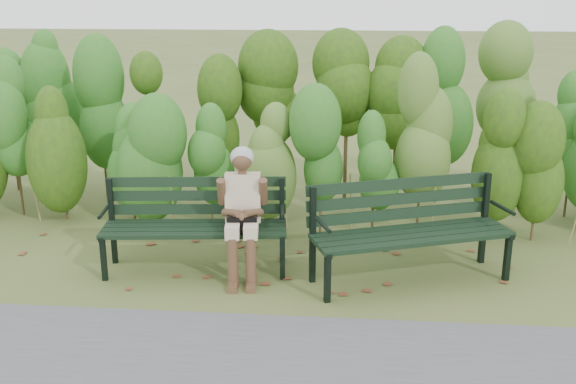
{
  "coord_description": "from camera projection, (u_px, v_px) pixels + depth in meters",
  "views": [
    {
      "loc": [
        0.59,
        -6.23,
        2.76
      ],
      "look_at": [
        0.0,
        0.35,
        0.75
      ],
      "focal_mm": 42.0,
      "sensor_mm": 36.0,
      "label": 1
    }
  ],
  "objects": [
    {
      "name": "leaf_litter",
      "position": [
        242.0,
        281.0,
        6.6
      ],
      "size": [
        5.56,
        2.21,
        0.01
      ],
      "color": "brown",
      "rests_on": "ground"
    },
    {
      "name": "bench_right",
      "position": [
        407.0,
        223.0,
        6.54
      ],
      "size": [
        2.03,
        1.26,
        0.97
      ],
      "color": "black",
      "rests_on": "ground"
    },
    {
      "name": "ground",
      "position": [
        285.0,
        273.0,
        6.79
      ],
      "size": [
        80.0,
        80.0,
        0.0
      ],
      "primitive_type": "plane",
      "color": "#4A5C2B"
    },
    {
      "name": "seated_woman",
      "position": [
        242.0,
        205.0,
        6.56
      ],
      "size": [
        0.51,
        0.75,
        1.28
      ],
      "color": "#C9AF9A",
      "rests_on": "ground"
    },
    {
      "name": "hedge_band",
      "position": [
        299.0,
        116.0,
        8.2
      ],
      "size": [
        11.04,
        1.67,
        2.42
      ],
      "color": "#47381E",
      "rests_on": "ground"
    },
    {
      "name": "bench_left",
      "position": [
        196.0,
        217.0,
        6.79
      ],
      "size": [
        1.88,
        0.79,
        0.91
      ],
      "color": "black",
      "rests_on": "ground"
    }
  ]
}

